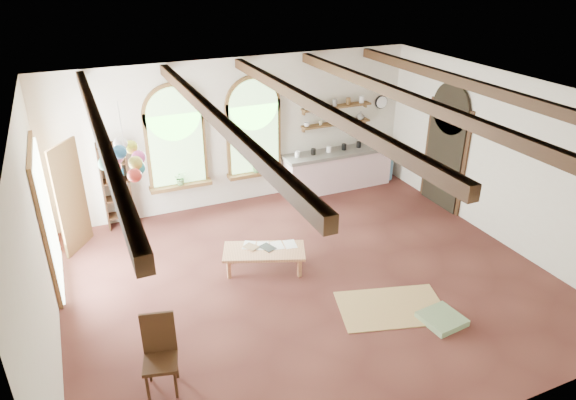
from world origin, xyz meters
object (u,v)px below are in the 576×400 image
coffee_table (264,252)px  balloon_cluster (125,159)px  kitchen_counter (338,169)px  side_chair (162,369)px

coffee_table → balloon_cluster: (-2.06, 0.30, 1.97)m
coffee_table → kitchen_counter: bearing=42.0°
side_chair → balloon_cluster: bearing=86.6°
coffee_table → balloon_cluster: bearing=171.6°
side_chair → balloon_cluster: (0.14, 2.35, 2.02)m
kitchen_counter → side_chair: 6.90m
coffee_table → balloon_cluster: size_ratio=1.38×
kitchen_counter → side_chair: side_chair is taller
kitchen_counter → coffee_table: (-2.89, -2.60, -0.12)m
coffee_table → side_chair: (-2.20, -2.05, -0.05)m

